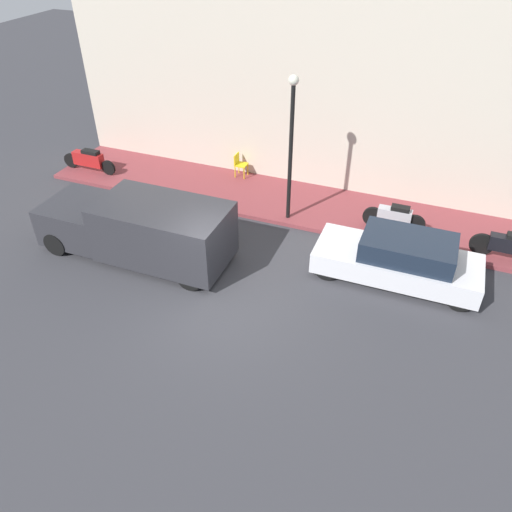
# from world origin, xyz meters

# --- Properties ---
(ground_plane) EXTENTS (60.00, 60.00, 0.00)m
(ground_plane) POSITION_xyz_m (0.00, 0.00, 0.00)
(ground_plane) COLOR #38383D
(sidewalk) EXTENTS (2.76, 16.70, 0.12)m
(sidewalk) POSITION_xyz_m (5.27, 0.00, 0.06)
(sidewalk) COLOR brown
(sidewalk) RESTS_ON ground_plane
(building_facade) EXTENTS (0.30, 16.70, 7.11)m
(building_facade) POSITION_xyz_m (6.80, 0.00, 3.56)
(building_facade) COLOR beige
(building_facade) RESTS_ON ground_plane
(parked_car) EXTENTS (1.65, 4.23, 1.29)m
(parked_car) POSITION_xyz_m (2.58, -3.96, 0.61)
(parked_car) COLOR silver
(parked_car) RESTS_ON ground_plane
(delivery_van) EXTENTS (1.94, 5.39, 1.74)m
(delivery_van) POSITION_xyz_m (1.03, 2.91, 0.89)
(delivery_van) COLOR #2D2D33
(delivery_van) RESTS_ON ground_plane
(motorcycle_red) EXTENTS (0.30, 2.15, 0.82)m
(motorcycle_red) POSITION_xyz_m (4.67, 7.31, 0.56)
(motorcycle_red) COLOR #B21E1E
(motorcycle_red) RESTS_ON sidewalk
(scooter_silver) EXTENTS (0.30, 1.83, 0.82)m
(scooter_silver) POSITION_xyz_m (4.73, -3.50, 0.56)
(scooter_silver) COLOR #B7B7BF
(scooter_silver) RESTS_ON sidewalk
(motorcycle_black) EXTENTS (0.30, 2.02, 0.82)m
(motorcycle_black) POSITION_xyz_m (4.35, -6.65, 0.57)
(motorcycle_black) COLOR black
(motorcycle_black) RESTS_ON sidewalk
(streetlamp) EXTENTS (0.29, 0.29, 4.35)m
(streetlamp) POSITION_xyz_m (4.25, -0.36, 2.79)
(streetlamp) COLOR black
(streetlamp) RESTS_ON sidewalk
(cafe_chair) EXTENTS (0.40, 0.40, 0.82)m
(cafe_chair) POSITION_xyz_m (6.29, 2.12, 0.60)
(cafe_chair) COLOR yellow
(cafe_chair) RESTS_ON sidewalk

